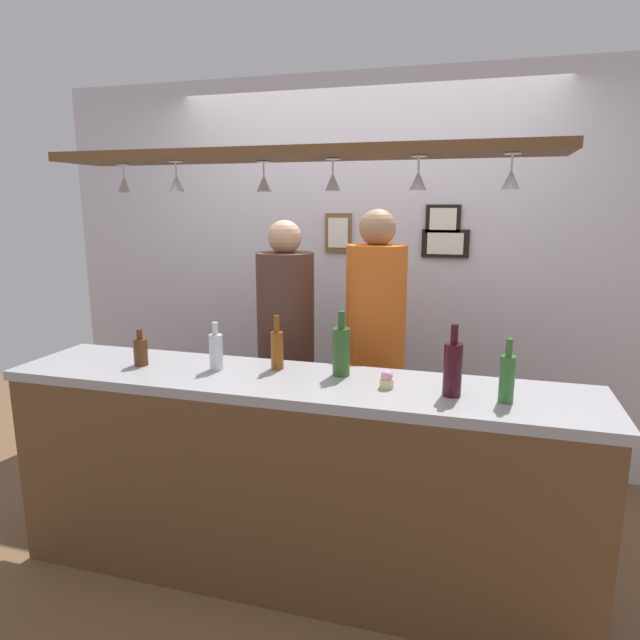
# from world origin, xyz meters

# --- Properties ---
(ground_plane) EXTENTS (8.00, 8.00, 0.00)m
(ground_plane) POSITION_xyz_m (0.00, 0.00, 0.00)
(ground_plane) COLOR brown
(back_wall) EXTENTS (4.40, 0.06, 2.60)m
(back_wall) POSITION_xyz_m (0.00, 1.10, 1.30)
(back_wall) COLOR silver
(back_wall) RESTS_ON ground_plane
(bar_counter) EXTENTS (2.70, 0.55, 0.99)m
(bar_counter) POSITION_xyz_m (0.00, -0.50, 0.67)
(bar_counter) COLOR #99999E
(bar_counter) RESTS_ON ground_plane
(overhead_glass_rack) EXTENTS (2.20, 0.36, 0.04)m
(overhead_glass_rack) POSITION_xyz_m (0.00, -0.30, 1.97)
(overhead_glass_rack) COLOR brown
(hanging_wineglass_far_left) EXTENTS (0.07, 0.07, 0.13)m
(hanging_wineglass_far_left) POSITION_xyz_m (-0.88, -0.25, 1.86)
(hanging_wineglass_far_left) COLOR silver
(hanging_wineglass_far_left) RESTS_ON overhead_glass_rack
(hanging_wineglass_left) EXTENTS (0.07, 0.07, 0.13)m
(hanging_wineglass_left) POSITION_xyz_m (-0.53, -0.36, 1.86)
(hanging_wineglass_left) COLOR silver
(hanging_wineglass_left) RESTS_ON overhead_glass_rack
(hanging_wineglass_center_left) EXTENTS (0.07, 0.07, 0.13)m
(hanging_wineglass_center_left) POSITION_xyz_m (-0.17, -0.23, 1.86)
(hanging_wineglass_center_left) COLOR silver
(hanging_wineglass_center_left) RESTS_ON overhead_glass_rack
(hanging_wineglass_center) EXTENTS (0.07, 0.07, 0.13)m
(hanging_wineglass_center) POSITION_xyz_m (0.17, -0.30, 1.86)
(hanging_wineglass_center) COLOR silver
(hanging_wineglass_center) RESTS_ON overhead_glass_rack
(hanging_wineglass_center_right) EXTENTS (0.07, 0.07, 0.13)m
(hanging_wineglass_center_right) POSITION_xyz_m (0.53, -0.34, 1.86)
(hanging_wineglass_center_right) COLOR silver
(hanging_wineglass_center_right) RESTS_ON overhead_glass_rack
(hanging_wineglass_right) EXTENTS (0.07, 0.07, 0.13)m
(hanging_wineglass_right) POSITION_xyz_m (0.88, -0.36, 1.86)
(hanging_wineglass_right) COLOR silver
(hanging_wineglass_right) RESTS_ON overhead_glass_rack
(person_left_brown_shirt) EXTENTS (0.34, 0.34, 1.67)m
(person_left_brown_shirt) POSITION_xyz_m (-0.31, 0.42, 1.01)
(person_left_brown_shirt) COLOR #2D334C
(person_left_brown_shirt) RESTS_ON ground_plane
(person_middle_orange_shirt) EXTENTS (0.34, 0.34, 1.74)m
(person_middle_orange_shirt) POSITION_xyz_m (0.24, 0.42, 1.05)
(person_middle_orange_shirt) COLOR #2D334C
(person_middle_orange_shirt) RESTS_ON ground_plane
(bottle_beer_amber_tall) EXTENTS (0.06, 0.06, 0.26)m
(bottle_beer_amber_tall) POSITION_xyz_m (-0.12, -0.23, 1.09)
(bottle_beer_amber_tall) COLOR brown
(bottle_beer_amber_tall) RESTS_ON bar_counter
(bottle_soda_clear) EXTENTS (0.06, 0.06, 0.23)m
(bottle_soda_clear) POSITION_xyz_m (-0.39, -0.32, 1.08)
(bottle_soda_clear) COLOR silver
(bottle_soda_clear) RESTS_ON bar_counter
(bottle_wine_dark_red) EXTENTS (0.08, 0.08, 0.30)m
(bottle_wine_dark_red) POSITION_xyz_m (0.70, -0.38, 1.11)
(bottle_wine_dark_red) COLOR #380F19
(bottle_wine_dark_red) RESTS_ON bar_counter
(bottle_beer_brown_stubby) EXTENTS (0.07, 0.07, 0.18)m
(bottle_beer_brown_stubby) POSITION_xyz_m (-0.78, -0.35, 1.06)
(bottle_beer_brown_stubby) COLOR #512D14
(bottle_beer_brown_stubby) RESTS_ON bar_counter
(bottle_champagne_green) EXTENTS (0.08, 0.08, 0.30)m
(bottle_champagne_green) POSITION_xyz_m (0.20, -0.24, 1.11)
(bottle_champagne_green) COLOR #2D5623
(bottle_champagne_green) RESTS_ON bar_counter
(bottle_beer_green_import) EXTENTS (0.06, 0.06, 0.26)m
(bottle_beer_green_import) POSITION_xyz_m (0.91, -0.41, 1.09)
(bottle_beer_green_import) COLOR #336B2D
(bottle_beer_green_import) RESTS_ON bar_counter
(cupcake) EXTENTS (0.06, 0.06, 0.08)m
(cupcake) POSITION_xyz_m (0.43, -0.36, 1.02)
(cupcake) COLOR beige
(cupcake) RESTS_ON bar_counter
(picture_frame_lower_pair) EXTENTS (0.30, 0.02, 0.18)m
(picture_frame_lower_pair) POSITION_xyz_m (0.56, 1.06, 1.51)
(picture_frame_lower_pair) COLOR black
(picture_frame_lower_pair) RESTS_ON back_wall
(picture_frame_crest) EXTENTS (0.18, 0.02, 0.26)m
(picture_frame_crest) POSITION_xyz_m (-0.15, 1.06, 1.57)
(picture_frame_crest) COLOR brown
(picture_frame_crest) RESTS_ON back_wall
(picture_frame_upper_small) EXTENTS (0.22, 0.02, 0.18)m
(picture_frame_upper_small) POSITION_xyz_m (0.54, 1.06, 1.67)
(picture_frame_upper_small) COLOR black
(picture_frame_upper_small) RESTS_ON back_wall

